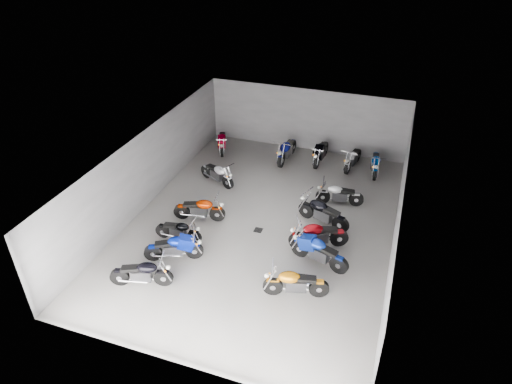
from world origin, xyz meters
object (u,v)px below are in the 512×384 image
at_px(motorcycle_left_a, 142,273).
at_px(motorcycle_back_e, 353,158).
at_px(drain_grate, 258,230).
at_px(motorcycle_left_d, 200,209).
at_px(motorcycle_right_d, 318,235).
at_px(motorcycle_back_d, 321,152).
at_px(motorcycle_left_b, 174,248).
at_px(motorcycle_right_c, 319,252).
at_px(motorcycle_left_f, 217,173).
at_px(motorcycle_back_f, 375,163).
at_px(motorcycle_right_e, 323,213).
at_px(motorcycle_right_b, 295,283).
at_px(motorcycle_back_c, 287,150).
at_px(motorcycle_right_f, 339,194).
at_px(motorcycle_left_c, 179,230).
at_px(motorcycle_back_a, 222,142).

relative_size(motorcycle_left_a, motorcycle_back_e, 0.99).
xyz_separation_m(drain_grate, motorcycle_left_a, (-2.64, -4.10, 0.50)).
relative_size(motorcycle_left_d, motorcycle_right_d, 0.99).
bearing_deg(motorcycle_back_d, motorcycle_left_b, 73.03).
relative_size(motorcycle_left_b, motorcycle_right_c, 0.92).
relative_size(motorcycle_right_c, motorcycle_right_d, 1.04).
bearing_deg(motorcycle_left_b, motorcycle_left_a, -37.42).
distance_m(motorcycle_left_f, motorcycle_back_f, 7.40).
bearing_deg(motorcycle_left_a, motorcycle_right_d, 109.98).
bearing_deg(motorcycle_left_f, motorcycle_right_d, 85.17).
height_order(drain_grate, motorcycle_right_e, motorcycle_right_e).
bearing_deg(motorcycle_left_b, motorcycle_right_b, 62.39).
bearing_deg(motorcycle_right_c, motorcycle_back_c, 40.15).
xyz_separation_m(motorcycle_right_e, motorcycle_back_c, (-2.79, 4.73, 0.01)).
distance_m(motorcycle_right_e, motorcycle_right_f, 1.68).
distance_m(motorcycle_right_d, motorcycle_right_f, 3.09).
relative_size(motorcycle_left_f, motorcycle_right_e, 0.89).
distance_m(motorcycle_right_f, motorcycle_back_d, 3.80).
relative_size(motorcycle_right_d, motorcycle_back_d, 0.94).
xyz_separation_m(motorcycle_left_c, motorcycle_back_a, (-1.35, 7.45, 0.06)).
distance_m(motorcycle_left_a, motorcycle_left_b, 1.57).
relative_size(motorcycle_left_a, motorcycle_left_d, 0.98).
xyz_separation_m(motorcycle_right_f, motorcycle_back_d, (-1.53, 3.47, 0.05)).
distance_m(motorcycle_right_d, motorcycle_back_a, 8.82).
bearing_deg(motorcycle_back_c, motorcycle_back_e, -170.32).
distance_m(motorcycle_left_c, motorcycle_right_d, 5.16).
distance_m(motorcycle_left_c, motorcycle_right_f, 6.82).
xyz_separation_m(motorcycle_left_f, motorcycle_back_d, (3.97, 3.54, 0.04)).
xyz_separation_m(motorcycle_back_a, motorcycle_back_f, (7.69, 0.19, 0.00)).
height_order(motorcycle_left_b, motorcycle_left_d, motorcycle_left_b).
bearing_deg(motorcycle_back_a, motorcycle_right_c, 111.80).
bearing_deg(motorcycle_right_e, motorcycle_right_d, -154.91).
distance_m(motorcycle_right_f, motorcycle_back_f, 3.43).
relative_size(motorcycle_left_c, motorcycle_back_d, 0.84).
distance_m(motorcycle_left_d, motorcycle_right_e, 4.85).
bearing_deg(motorcycle_left_b, drain_grate, 115.52).
xyz_separation_m(drain_grate, motorcycle_right_e, (2.25, 1.21, 0.53)).
distance_m(motorcycle_left_b, motorcycle_left_d, 2.51).
height_order(drain_grate, motorcycle_back_a, motorcycle_back_a).
bearing_deg(drain_grate, motorcycle_back_d, 80.40).
height_order(motorcycle_right_b, motorcycle_back_c, motorcycle_back_c).
distance_m(motorcycle_back_a, motorcycle_back_d, 5.05).
relative_size(motorcycle_left_a, motorcycle_back_a, 1.02).
height_order(motorcycle_left_d, motorcycle_left_f, motorcycle_left_d).
bearing_deg(drain_grate, motorcycle_back_e, 67.06).
relative_size(motorcycle_left_d, motorcycle_right_c, 0.96).
height_order(motorcycle_left_b, motorcycle_left_f, motorcycle_left_b).
bearing_deg(motorcycle_right_b, drain_grate, 21.81).
relative_size(motorcycle_left_b, motorcycle_back_d, 0.89).
relative_size(motorcycle_back_d, motorcycle_back_e, 1.08).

